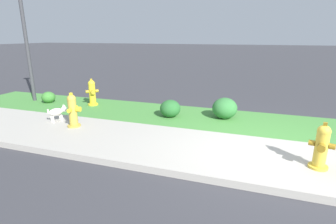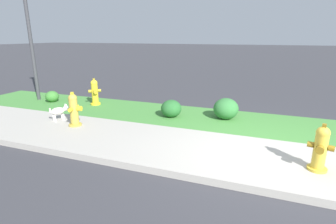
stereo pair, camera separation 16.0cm
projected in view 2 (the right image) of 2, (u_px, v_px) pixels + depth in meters
The scene contains 12 objects.
ground_plane at pixel (268, 160), 4.49m from camera, with size 120.00×120.00×0.00m, color #38383D.
sidewalk_pavement at pixel (268, 160), 4.49m from camera, with size 18.00×1.97×0.01m, color #ADA89E.
grass_verge at pixel (268, 125), 6.25m from camera, with size 18.00×1.95×0.01m, color #47893D.
street_curb at pixel (268, 190), 3.52m from camera, with size 18.00×0.16×0.12m, color #ADA89E.
fire_hydrant_by_grass_verge at pixel (320, 149), 4.04m from camera, with size 0.38×0.35×0.78m.
fire_hydrant_far_end at pixel (95, 92), 7.97m from camera, with size 0.35×0.35×0.81m.
fire_hydrant_across_street at pixel (74, 110), 6.07m from camera, with size 0.35×0.38×0.81m.
small_white_dog at pixel (60, 111), 6.53m from camera, with size 0.32×0.44×0.40m.
street_lamp at pixel (26, 9), 7.93m from camera, with size 0.32×0.32×4.20m.
shrub_bush_near_lamp at pixel (226, 109), 6.64m from camera, with size 0.63×0.63×0.54m.
shrub_bush_far_verge at pixel (171, 109), 6.81m from camera, with size 0.53×0.53×0.45m.
shrub_bush_mid_verge at pixel (52, 96), 8.38m from camera, with size 0.41×0.41×0.35m.
Camera 2 is at (-0.19, -4.42, 2.05)m, focal length 28.00 mm.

